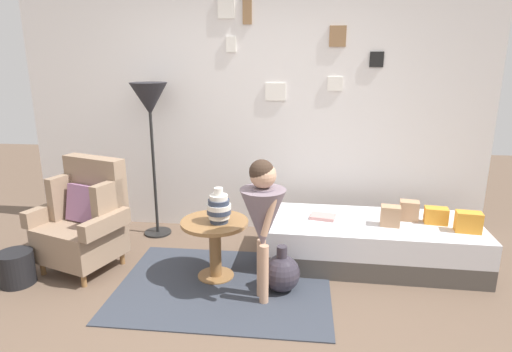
{
  "coord_description": "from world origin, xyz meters",
  "views": [
    {
      "loc": [
        0.54,
        -2.51,
        1.81
      ],
      "look_at": [
        0.15,
        0.95,
        0.85
      ],
      "focal_mm": 30.2,
      "sensor_mm": 36.0,
      "label": 1
    }
  ],
  "objects_px": {
    "floor_lamp": "(150,106)",
    "book_on_daybed": "(323,217)",
    "magazine_basket": "(16,268)",
    "armchair": "(85,220)",
    "daybed": "(370,242)",
    "demijohn_near": "(281,273)",
    "side_table": "(215,237)",
    "vase_striped": "(219,208)",
    "person_child": "(263,213)"
  },
  "relations": [
    {
      "from": "floor_lamp",
      "to": "book_on_daybed",
      "type": "bearing_deg",
      "value": -13.35
    },
    {
      "from": "floor_lamp",
      "to": "magazine_basket",
      "type": "distance_m",
      "value": 1.85
    },
    {
      "from": "armchair",
      "to": "daybed",
      "type": "relative_size",
      "value": 0.5
    },
    {
      "from": "demijohn_near",
      "to": "magazine_basket",
      "type": "height_order",
      "value": "demijohn_near"
    },
    {
      "from": "side_table",
      "to": "daybed",
      "type": "bearing_deg",
      "value": 17.7
    },
    {
      "from": "side_table",
      "to": "vase_striped",
      "type": "xyz_separation_m",
      "value": [
        0.05,
        -0.03,
        0.27
      ]
    },
    {
      "from": "armchair",
      "to": "magazine_basket",
      "type": "distance_m",
      "value": 0.65
    },
    {
      "from": "side_table",
      "to": "demijohn_near",
      "type": "relative_size",
      "value": 1.46
    },
    {
      "from": "daybed",
      "to": "demijohn_near",
      "type": "bearing_deg",
      "value": -142.83
    },
    {
      "from": "demijohn_near",
      "to": "armchair",
      "type": "bearing_deg",
      "value": 172.34
    },
    {
      "from": "armchair",
      "to": "vase_striped",
      "type": "distance_m",
      "value": 1.24
    },
    {
      "from": "armchair",
      "to": "side_table",
      "type": "xyz_separation_m",
      "value": [
        1.17,
        -0.08,
        -0.07
      ]
    },
    {
      "from": "vase_striped",
      "to": "person_child",
      "type": "distance_m",
      "value": 0.48
    },
    {
      "from": "armchair",
      "to": "floor_lamp",
      "type": "bearing_deg",
      "value": 64.86
    },
    {
      "from": "book_on_daybed",
      "to": "demijohn_near",
      "type": "distance_m",
      "value": 0.74
    },
    {
      "from": "side_table",
      "to": "person_child",
      "type": "bearing_deg",
      "value": -35.83
    },
    {
      "from": "person_child",
      "to": "demijohn_near",
      "type": "relative_size",
      "value": 2.91
    },
    {
      "from": "side_table",
      "to": "magazine_basket",
      "type": "distance_m",
      "value": 1.65
    },
    {
      "from": "floor_lamp",
      "to": "person_child",
      "type": "xyz_separation_m",
      "value": [
        1.24,
        -1.17,
        -0.64
      ]
    },
    {
      "from": "side_table",
      "to": "vase_striped",
      "type": "height_order",
      "value": "vase_striped"
    },
    {
      "from": "vase_striped",
      "to": "book_on_daybed",
      "type": "bearing_deg",
      "value": 29.14
    },
    {
      "from": "side_table",
      "to": "vase_striped",
      "type": "bearing_deg",
      "value": -30.57
    },
    {
      "from": "vase_striped",
      "to": "magazine_basket",
      "type": "bearing_deg",
      "value": -170.92
    },
    {
      "from": "side_table",
      "to": "magazine_basket",
      "type": "relative_size",
      "value": 2.0
    },
    {
      "from": "floor_lamp",
      "to": "book_on_daybed",
      "type": "xyz_separation_m",
      "value": [
        1.71,
        -0.41,
        -0.94
      ]
    },
    {
      "from": "armchair",
      "to": "magazine_basket",
      "type": "relative_size",
      "value": 3.46
    },
    {
      "from": "side_table",
      "to": "armchair",
      "type": "bearing_deg",
      "value": 176.17
    },
    {
      "from": "floor_lamp",
      "to": "demijohn_near",
      "type": "relative_size",
      "value": 4.12
    },
    {
      "from": "daybed",
      "to": "person_child",
      "type": "xyz_separation_m",
      "value": [
        -0.9,
        -0.74,
        0.51
      ]
    },
    {
      "from": "floor_lamp",
      "to": "book_on_daybed",
      "type": "height_order",
      "value": "floor_lamp"
    },
    {
      "from": "demijohn_near",
      "to": "vase_striped",
      "type": "bearing_deg",
      "value": 166.14
    },
    {
      "from": "vase_striped",
      "to": "person_child",
      "type": "bearing_deg",
      "value": -36.4
    },
    {
      "from": "armchair",
      "to": "side_table",
      "type": "relative_size",
      "value": 1.73
    },
    {
      "from": "daybed",
      "to": "vase_striped",
      "type": "xyz_separation_m",
      "value": [
        -1.29,
        -0.45,
        0.44
      ]
    },
    {
      "from": "armchair",
      "to": "side_table",
      "type": "height_order",
      "value": "armchair"
    },
    {
      "from": "vase_striped",
      "to": "magazine_basket",
      "type": "xyz_separation_m",
      "value": [
        -1.65,
        -0.26,
        -0.5
      ]
    },
    {
      "from": "demijohn_near",
      "to": "floor_lamp",
      "type": "bearing_deg",
      "value": 143.52
    },
    {
      "from": "book_on_daybed",
      "to": "demijohn_near",
      "type": "bearing_deg",
      "value": -119.09
    },
    {
      "from": "daybed",
      "to": "floor_lamp",
      "type": "distance_m",
      "value": 2.47
    },
    {
      "from": "floor_lamp",
      "to": "demijohn_near",
      "type": "distance_m",
      "value": 2.09
    },
    {
      "from": "armchair",
      "to": "magazine_basket",
      "type": "bearing_deg",
      "value": -139.79
    },
    {
      "from": "magazine_basket",
      "to": "floor_lamp",
      "type": "bearing_deg",
      "value": 55.06
    },
    {
      "from": "person_child",
      "to": "armchair",
      "type": "bearing_deg",
      "value": 166.35
    },
    {
      "from": "side_table",
      "to": "magazine_basket",
      "type": "bearing_deg",
      "value": -169.74
    },
    {
      "from": "book_on_daybed",
      "to": "magazine_basket",
      "type": "bearing_deg",
      "value": -163.51
    },
    {
      "from": "person_child",
      "to": "book_on_daybed",
      "type": "relative_size",
      "value": 5.07
    },
    {
      "from": "floor_lamp",
      "to": "daybed",
      "type": "bearing_deg",
      "value": -11.46
    },
    {
      "from": "floor_lamp",
      "to": "vase_striped",
      "type": "bearing_deg",
      "value": -46.18
    },
    {
      "from": "daybed",
      "to": "vase_striped",
      "type": "relative_size",
      "value": 6.53
    },
    {
      "from": "side_table",
      "to": "floor_lamp",
      "type": "height_order",
      "value": "floor_lamp"
    }
  ]
}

